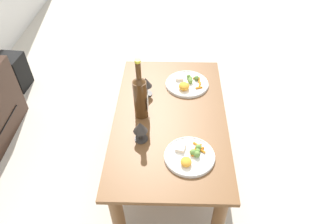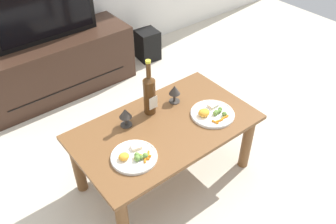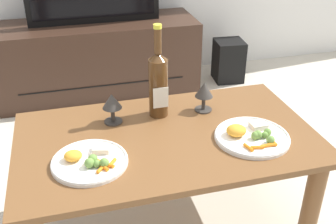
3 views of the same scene
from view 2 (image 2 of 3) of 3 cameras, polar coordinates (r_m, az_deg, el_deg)
The scene contains 10 objects.
ground_plane at distance 2.50m, azimuth -0.42°, elevation -10.26°, with size 6.40×6.40×0.00m, color beige.
dining_table at distance 2.22m, azimuth -0.47°, elevation -3.90°, with size 1.13×0.66×0.47m.
tv_stand at distance 3.27m, azimuth -17.64°, elevation 7.10°, with size 1.35×0.46×0.51m.
tv_screen at distance 3.04m, azimuth -19.58°, elevation 15.40°, with size 0.86×0.05×0.53m.
floor_speaker at distance 3.67m, azimuth -3.32°, elevation 10.81°, with size 0.21×0.21×0.31m, color black.
wine_bottle at distance 2.18m, azimuth -3.03°, elevation 3.07°, with size 0.08×0.08×0.38m.
goblet_left at distance 2.13m, azimuth -6.93°, elevation -0.37°, with size 0.08×0.08×0.13m.
goblet_right at distance 2.30m, azimuth 1.07°, elevation 3.43°, with size 0.08×0.08×0.13m.
dinner_plate_left at distance 1.97m, azimuth -5.53°, elevation -7.17°, with size 0.26×0.26×0.05m.
dinner_plate_right at distance 2.25m, azimuth 7.17°, elevation -0.20°, with size 0.28×0.28×0.05m.
Camera 2 is at (-0.99, -1.28, 1.90)m, focal length 37.58 mm.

